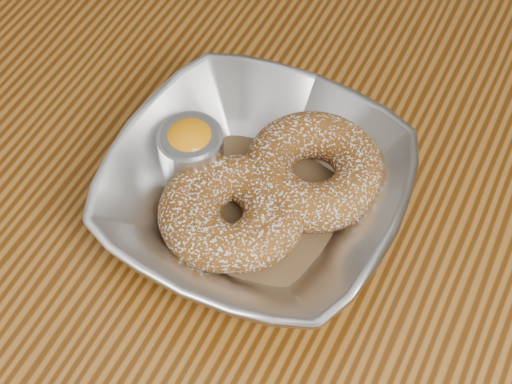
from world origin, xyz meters
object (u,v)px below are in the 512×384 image
at_px(serving_bowl, 256,193).
at_px(donut_front, 224,213).
at_px(table, 314,257).
at_px(donut_back, 313,170).
at_px(ramekin, 191,152).
at_px(donut_extra, 240,212).

bearing_deg(serving_bowl, donut_front, -117.45).
height_order(table, serving_bowl, serving_bowl).
height_order(serving_bowl, donut_back, serving_bowl).
bearing_deg(ramekin, donut_extra, -26.06).
height_order(table, donut_front, donut_front).
relative_size(serving_bowl, donut_extra, 2.24).
relative_size(donut_front, donut_extra, 0.99).
bearing_deg(donut_back, ramekin, -161.01).
bearing_deg(table, donut_extra, -126.93).
relative_size(donut_back, donut_extra, 1.09).
distance_m(table, donut_back, 0.13).
bearing_deg(table, ramekin, -163.70).
relative_size(table, donut_front, 11.73).
distance_m(table, ramekin, 0.17).
relative_size(donut_extra, ramekin, 1.84).
xyz_separation_m(donut_extra, ramekin, (-0.06, 0.03, 0.01)).
distance_m(serving_bowl, ramekin, 0.06).
distance_m(serving_bowl, donut_front, 0.03).
bearing_deg(donut_extra, donut_back, 60.63).
bearing_deg(donut_front, serving_bowl, 62.55).
height_order(donut_back, donut_front, donut_back).
height_order(donut_back, ramekin, ramekin).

